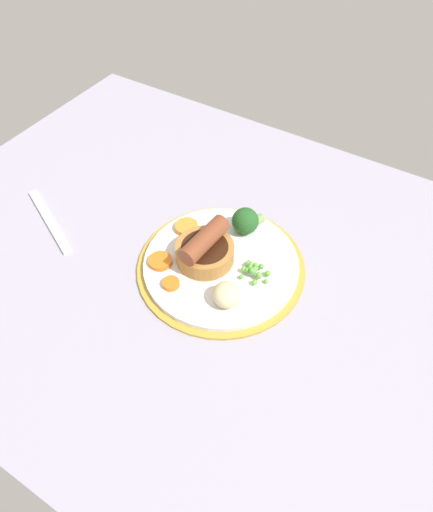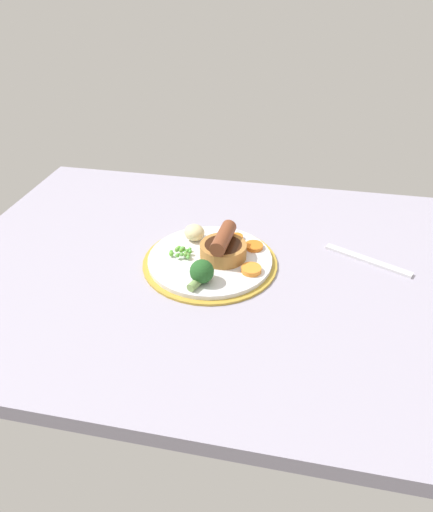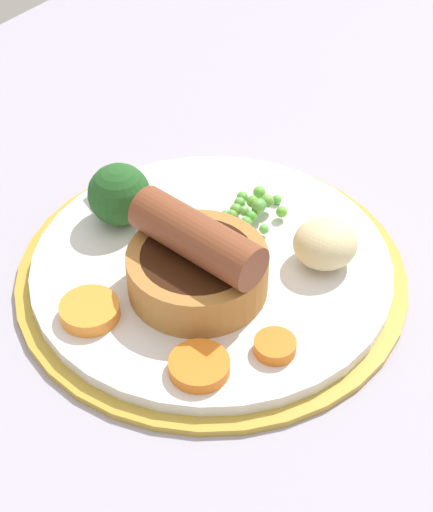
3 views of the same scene
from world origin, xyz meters
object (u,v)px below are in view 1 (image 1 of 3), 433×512
(dinner_plate, at_px, (221,265))
(pea_pile, at_px, (254,271))
(carrot_slice_1, at_px, (171,284))
(carrot_slice_3, at_px, (160,261))
(sausage_pudding, at_px, (205,249))
(broccoli_floret_near, at_px, (246,221))
(carrot_slice_0, at_px, (187,227))
(potato_chunk_0, at_px, (227,295))
(fork, at_px, (50,220))

(dinner_plate, bearing_deg, pea_pile, 4.96)
(carrot_slice_1, height_order, carrot_slice_3, same)
(dinner_plate, bearing_deg, sausage_pudding, -163.66)
(dinner_plate, distance_m, broccoli_floret_near, 0.09)
(broccoli_floret_near, bearing_deg, carrot_slice_0, -37.90)
(broccoli_floret_near, bearing_deg, dinner_plate, 22.85)
(potato_chunk_0, bearing_deg, carrot_slice_1, -167.99)
(carrot_slice_0, bearing_deg, broccoli_floret_near, 30.31)
(dinner_plate, height_order, carrot_slice_3, carrot_slice_3)
(broccoli_floret_near, bearing_deg, sausage_pudding, 6.89)
(sausage_pudding, bearing_deg, carrot_slice_3, -47.25)
(dinner_plate, distance_m, sausage_pudding, 0.04)
(broccoli_floret_near, xyz_separation_m, carrot_slice_3, (-0.08, -0.14, -0.02))
(fork, bearing_deg, carrot_slice_1, 23.00)
(potato_chunk_0, bearing_deg, pea_pile, 80.84)
(pea_pile, xyz_separation_m, carrot_slice_0, (-0.15, 0.03, -0.00))
(sausage_pudding, xyz_separation_m, carrot_slice_1, (-0.02, -0.07, -0.02))
(carrot_slice_0, relative_size, fork, 0.22)
(dinner_plate, xyz_separation_m, sausage_pudding, (-0.03, -0.01, 0.03))
(carrot_slice_3, bearing_deg, sausage_pudding, 38.37)
(carrot_slice_3, bearing_deg, carrot_slice_1, -34.49)
(fork, bearing_deg, carrot_slice_3, 29.45)
(sausage_pudding, relative_size, broccoli_floret_near, 1.58)
(broccoli_floret_near, distance_m, carrot_slice_3, 0.16)
(pea_pile, height_order, carrot_slice_1, pea_pile)
(sausage_pudding, relative_size, fork, 0.53)
(pea_pile, bearing_deg, broccoli_floret_near, 127.23)
(broccoli_floret_near, relative_size, carrot_slice_0, 1.56)
(broccoli_floret_near, distance_m, carrot_slice_1, 0.17)
(dinner_plate, height_order, broccoli_floret_near, broccoli_floret_near)
(pea_pile, distance_m, carrot_slice_1, 0.13)
(pea_pile, distance_m, carrot_slice_0, 0.15)
(fork, bearing_deg, broccoli_floret_near, 51.22)
(carrot_slice_0, bearing_deg, pea_pile, -10.60)
(carrot_slice_1, bearing_deg, sausage_pudding, 77.69)
(sausage_pudding, height_order, broccoli_floret_near, sausage_pudding)
(pea_pile, xyz_separation_m, potato_chunk_0, (-0.01, -0.07, 0.01))
(carrot_slice_0, relative_size, carrot_slice_1, 1.47)
(potato_chunk_0, height_order, carrot_slice_0, potato_chunk_0)
(dinner_plate, xyz_separation_m, pea_pile, (0.06, 0.00, 0.02))
(dinner_plate, relative_size, sausage_pudding, 2.84)
(broccoli_floret_near, xyz_separation_m, fork, (-0.31, -0.15, -0.03))
(sausage_pudding, relative_size, carrot_slice_3, 2.54)
(potato_chunk_0, xyz_separation_m, carrot_slice_0, (-0.13, 0.09, -0.01))
(sausage_pudding, height_order, carrot_slice_1, sausage_pudding)
(broccoli_floret_near, distance_m, potato_chunk_0, 0.15)
(dinner_plate, xyz_separation_m, fork, (-0.31, -0.07, -0.00))
(pea_pile, height_order, carrot_slice_3, pea_pile)
(potato_chunk_0, relative_size, carrot_slice_3, 1.18)
(potato_chunk_0, height_order, carrot_slice_3, potato_chunk_0)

